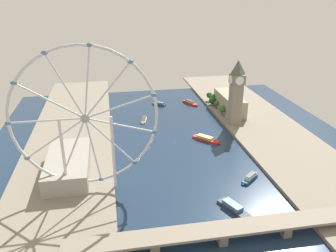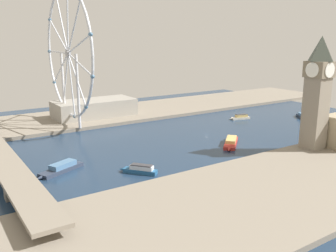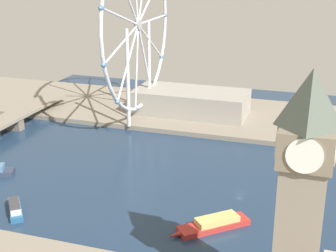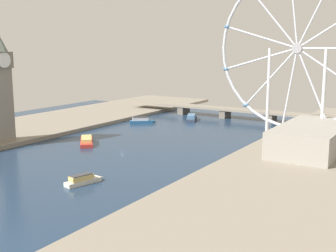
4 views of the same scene
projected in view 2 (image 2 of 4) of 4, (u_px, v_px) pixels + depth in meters
ground_plane at (206, 134)px, 312.58m from camera, size 397.13×397.13×0.00m
riverbank_left at (327, 172)px, 220.25m from camera, size 90.00×520.00×3.00m
riverbank_right at (140, 111)px, 404.20m from camera, size 90.00×520.00×3.00m
clock_tower at (317, 91)px, 253.71m from camera, size 16.32×16.32×77.97m
ferris_wheel at (68, 54)px, 321.59m from camera, size 114.58×3.20×120.00m
riverside_hall at (95, 108)px, 367.82m from camera, size 36.91×79.00×16.25m
river_bridge at (2, 159)px, 224.67m from camera, size 209.13×16.54×9.44m
tour_boat_1 at (140, 170)px, 222.02m from camera, size 21.23×18.26×5.59m
tour_boat_2 at (231, 142)px, 280.96m from camera, size 28.84×31.00×4.91m
tour_boat_3 at (301, 116)px, 376.51m from camera, size 20.46×16.69×4.72m
tour_boat_4 at (240, 117)px, 368.71m from camera, size 9.90×22.48×5.08m
tour_boat_5 at (61, 168)px, 225.03m from camera, size 19.58×33.50×5.35m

